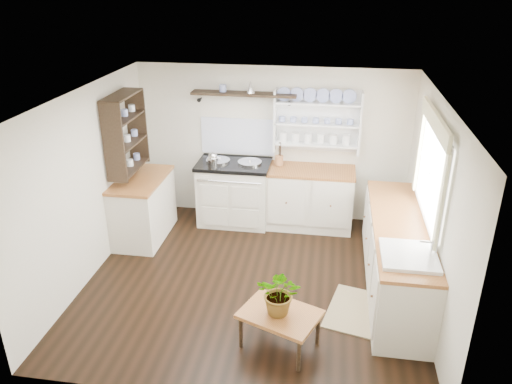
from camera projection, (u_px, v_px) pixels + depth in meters
floor at (252, 281)px, 6.17m from camera, size 4.00×3.80×0.01m
wall_back at (272, 144)px, 7.41m from camera, size 4.00×0.02×2.30m
wall_right at (433, 209)px, 5.42m from camera, size 0.02×3.80×2.30m
wall_left at (87, 186)px, 5.98m from camera, size 0.02×3.80×2.30m
ceiling at (251, 97)px, 5.23m from camera, size 4.00×3.80×0.01m
window at (431, 168)px, 5.39m from camera, size 0.08×1.55×1.22m
aga_cooker at (234, 192)px, 7.46m from camera, size 1.07×0.74×0.98m
back_cabinets at (309, 197)px, 7.34m from camera, size 1.27×0.63×0.90m
right_cabinets at (396, 256)px, 5.83m from camera, size 0.62×2.43×0.90m
belfast_sink at (408, 266)px, 5.01m from camera, size 0.55×0.60×0.45m
left_cabinets at (143, 207)px, 7.03m from camera, size 0.62×1.13×0.90m
plate_rack at (317, 120)px, 7.12m from camera, size 1.20×0.22×0.90m
high_shelf at (244, 94)px, 7.05m from camera, size 1.50×0.29×0.16m
left_shelving at (126, 132)px, 6.61m from camera, size 0.28×0.80×1.05m
kettle at (213, 159)px, 7.17m from camera, size 0.16×0.16×0.20m
utensil_crock at (279, 160)px, 7.26m from camera, size 0.12×0.12×0.14m
center_table at (280, 316)px, 4.97m from camera, size 0.90×0.78×0.41m
potted_plant at (280, 293)px, 4.86m from camera, size 0.48×0.43×0.48m
floor_rug at (354, 310)px, 5.63m from camera, size 0.73×0.95×0.02m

